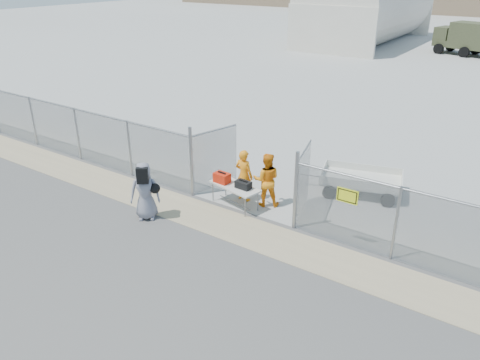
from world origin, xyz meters
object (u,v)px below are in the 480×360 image
Objects in this scene: security_worker_left at (244,175)px; utility_trailer at (361,182)px; folding_table at (235,196)px; security_worker_right at (266,180)px; visitor at (145,191)px.

security_worker_left is 0.51× the size of utility_trailer.
security_worker_left is (-0.01, 0.55, 0.54)m from folding_table.
security_worker_left is 0.83m from security_worker_right.
visitor is 7.45m from utility_trailer.
visitor is at bearing -117.72° from folding_table.
visitor reaches higher than security_worker_left.
folding_table is 1.18m from security_worker_right.
security_worker_left reaches higher than folding_table.
utility_trailer is at bearing -160.15° from security_worker_right.
security_worker_left is at bearing -21.73° from security_worker_right.
utility_trailer is at bearing -137.95° from security_worker_left.
utility_trailer is at bearing 58.51° from folding_table.
folding_table is 4.52m from utility_trailer.
security_worker_right is at bearing -146.64° from utility_trailer.
utility_trailer is (3.11, 3.28, 0.06)m from folding_table.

